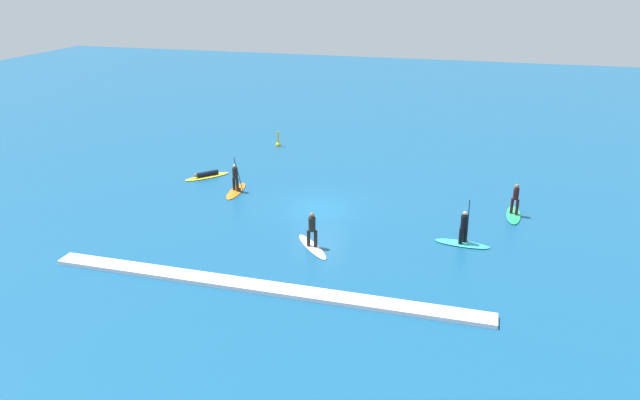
% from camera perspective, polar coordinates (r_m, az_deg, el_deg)
% --- Properties ---
extents(ground_plane, '(120.00, 120.00, 0.00)m').
position_cam_1_polar(ground_plane, '(33.42, -0.00, -0.80)').
color(ground_plane, navy).
rests_on(ground_plane, ground).
extents(surfer_on_green_board, '(0.78, 2.72, 1.84)m').
position_cam_1_polar(surfer_on_green_board, '(33.94, 18.06, -0.79)').
color(surfer_on_green_board, '#23B266').
rests_on(surfer_on_green_board, ground_plane).
extents(surfer_on_teal_board, '(2.68, 0.96, 2.33)m').
position_cam_1_polar(surfer_on_teal_board, '(29.78, 13.50, -3.40)').
color(surfer_on_teal_board, '#33C6CC').
rests_on(surfer_on_teal_board, ground_plane).
extents(surfer_on_yellow_board, '(2.54, 2.75, 0.39)m').
position_cam_1_polar(surfer_on_yellow_board, '(39.04, -10.76, 2.34)').
color(surfer_on_yellow_board, yellow).
rests_on(surfer_on_yellow_board, ground_plane).
extents(surfer_on_white_board, '(2.37, 2.69, 1.81)m').
position_cam_1_polar(surfer_on_white_board, '(28.62, -0.76, -3.55)').
color(surfer_on_white_board, white).
rests_on(surfer_on_white_board, ground_plane).
extents(surfer_on_orange_board, '(1.03, 2.97, 2.23)m').
position_cam_1_polar(surfer_on_orange_board, '(36.12, -8.05, 1.46)').
color(surfer_on_orange_board, orange).
rests_on(surfer_on_orange_board, ground_plane).
extents(marker_buoy, '(0.37, 0.37, 1.24)m').
position_cam_1_polar(marker_buoy, '(45.27, -4.02, 5.44)').
color(marker_buoy, yellow).
rests_on(marker_buoy, ground_plane).
extents(wave_crest, '(19.29, 0.90, 0.18)m').
position_cam_1_polar(wave_crest, '(25.42, -5.77, -8.25)').
color(wave_crest, white).
rests_on(wave_crest, ground_plane).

